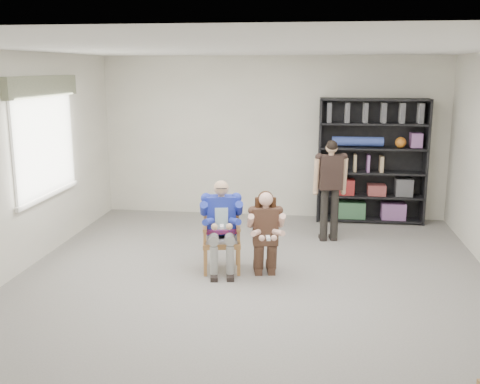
% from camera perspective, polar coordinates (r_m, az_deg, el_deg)
% --- Properties ---
extents(room_shell, '(6.00, 7.00, 2.80)m').
position_cam_1_polar(room_shell, '(6.43, 1.08, 1.85)').
color(room_shell, beige).
rests_on(room_shell, ground).
extents(floor, '(6.00, 7.00, 0.01)m').
position_cam_1_polar(floor, '(6.83, 1.03, -9.77)').
color(floor, slate).
rests_on(floor, ground).
extents(window_left, '(0.16, 2.00, 1.75)m').
position_cam_1_polar(window_left, '(8.20, -19.12, 5.09)').
color(window_left, white).
rests_on(window_left, room_shell).
extents(armchair, '(0.62, 0.60, 0.92)m').
position_cam_1_polar(armchair, '(7.27, -1.88, -4.51)').
color(armchair, '#A3773B').
rests_on(armchair, floor).
extents(seated_man, '(0.63, 0.80, 1.20)m').
position_cam_1_polar(seated_man, '(7.23, -1.89, -3.47)').
color(seated_man, navy).
rests_on(seated_man, floor).
extents(kneeling_woman, '(0.58, 0.81, 1.10)m').
position_cam_1_polar(kneeling_woman, '(7.07, 2.62, -4.29)').
color(kneeling_woman, '#3C2A1C').
rests_on(kneeling_woman, floor).
extents(bookshelf, '(1.80, 0.38, 2.10)m').
position_cam_1_polar(bookshelf, '(9.74, 13.24, 3.07)').
color(bookshelf, black).
rests_on(bookshelf, floor).
extents(standing_man, '(0.52, 0.35, 1.55)m').
position_cam_1_polar(standing_man, '(8.55, 9.14, 0.10)').
color(standing_man, black).
rests_on(standing_man, floor).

